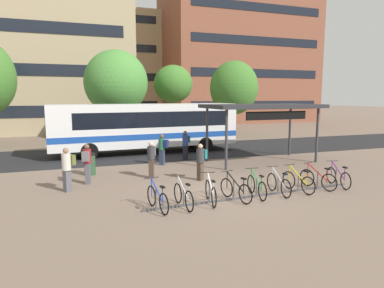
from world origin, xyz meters
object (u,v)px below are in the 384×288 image
object	(u,v)px
city_bus	(145,126)
parked_bicycle_yellow_6	(298,182)
commuter_grey_pack_4	(87,161)
street_tree_1	(116,83)
parked_bicycle_silver_1	(183,196)
commuter_navy_pack_3	(162,147)
trash_bin	(90,164)
parked_bicycle_red_7	(318,179)
street_tree_0	(234,88)
parked_bicycle_silver_5	(279,184)
street_tree_3	(173,84)
parked_bicycle_purple_8	(338,177)
parked_bicycle_blue_0	(157,199)
commuter_teal_pack_5	(186,143)
transit_shelter	(263,108)
commuter_olive_pack_1	(67,166)
parked_bicycle_green_4	(257,187)
parked_bicycle_white_2	(211,192)
parked_bicycle_black_3	(236,190)
commuter_grey_pack_2	(151,157)

from	to	relation	value
city_bus	parked_bicycle_yellow_6	size ratio (longest dim) A/B	7.09
commuter_grey_pack_4	street_tree_1	world-z (taller)	street_tree_1
parked_bicycle_silver_1	commuter_navy_pack_3	world-z (taller)	commuter_navy_pack_3
trash_bin	commuter_navy_pack_3	bearing A→B (deg)	16.59
parked_bicycle_red_7	street_tree_0	size ratio (longest dim) A/B	0.24
commuter_grey_pack_4	street_tree_1	distance (m)	14.82
street_tree_1	parked_bicycle_yellow_6	bearing A→B (deg)	-75.17
parked_bicycle_silver_5	street_tree_3	distance (m)	19.44
parked_bicycle_purple_8	street_tree_0	world-z (taller)	street_tree_0
commuter_navy_pack_3	street_tree_3	size ratio (longest dim) A/B	0.26
parked_bicycle_blue_0	parked_bicycle_yellow_6	distance (m)	5.70
parked_bicycle_blue_0	commuter_teal_pack_5	distance (m)	8.96
transit_shelter	street_tree_0	xyz separation A→B (m)	(4.31, 12.38, 1.43)
commuter_olive_pack_1	street_tree_0	world-z (taller)	street_tree_0
commuter_grey_pack_4	street_tree_3	bearing A→B (deg)	-12.86
commuter_navy_pack_3	parked_bicycle_green_4	bearing A→B (deg)	144.36
parked_bicycle_green_4	parked_bicycle_red_7	bearing A→B (deg)	-79.87
parked_bicycle_white_2	commuter_teal_pack_5	bearing A→B (deg)	-1.96
parked_bicycle_red_7	commuter_grey_pack_4	distance (m)	9.52
trash_bin	street_tree_0	bearing A→B (deg)	42.56
city_bus	transit_shelter	xyz separation A→B (m)	(5.61, -5.22, 1.28)
parked_bicycle_green_4	transit_shelter	distance (m)	7.46
street_tree_0	street_tree_3	size ratio (longest dim) A/B	1.08
city_bus	parked_bicycle_black_3	size ratio (longest dim) A/B	7.21
parked_bicycle_green_4	parked_bicycle_purple_8	size ratio (longest dim) A/B	1.01
parked_bicycle_purple_8	street_tree_3	size ratio (longest dim) A/B	0.26
city_bus	parked_bicycle_green_4	xyz separation A→B (m)	(1.89, -11.11, -1.39)
commuter_olive_pack_1	commuter_navy_pack_3	size ratio (longest dim) A/B	1.03
parked_bicycle_blue_0	parked_bicycle_red_7	xyz separation A→B (m)	(6.71, 0.44, 0.00)
parked_bicycle_green_4	street_tree_1	world-z (taller)	street_tree_1
parked_bicycle_silver_1	commuter_navy_pack_3	xyz separation A→B (m)	(1.10, 7.09, 0.58)
parked_bicycle_black_3	parked_bicycle_blue_0	bearing A→B (deg)	78.34
commuter_grey_pack_2	street_tree_0	distance (m)	18.23
parked_bicycle_silver_1	street_tree_3	bearing A→B (deg)	-19.36
parked_bicycle_silver_1	parked_bicycle_silver_5	distance (m)	3.89
city_bus	commuter_navy_pack_3	size ratio (longest dim) A/B	7.23
parked_bicycle_yellow_6	transit_shelter	size ratio (longest dim) A/B	0.26
parked_bicycle_green_4	trash_bin	world-z (taller)	trash_bin
city_bus	commuter_teal_pack_5	xyz separation A→B (m)	(1.74, -3.20, -0.79)
city_bus	commuter_navy_pack_3	distance (m)	4.33
parked_bicycle_blue_0	parked_bicycle_red_7	bearing A→B (deg)	-96.02
city_bus	parked_bicycle_green_4	size ratio (longest dim) A/B	7.07
trash_bin	street_tree_0	world-z (taller)	street_tree_0
parked_bicycle_yellow_6	commuter_teal_pack_5	bearing A→B (deg)	6.09
trash_bin	parked_bicycle_green_4	bearing A→B (deg)	-45.38
parked_bicycle_black_3	commuter_grey_pack_4	size ratio (longest dim) A/B	0.99
parked_bicycle_blue_0	street_tree_3	size ratio (longest dim) A/B	0.26
parked_bicycle_red_7	commuter_grey_pack_4	world-z (taller)	commuter_grey_pack_4
commuter_grey_pack_2	trash_bin	bearing A→B (deg)	-94.84
parked_bicycle_white_2	street_tree_0	world-z (taller)	street_tree_0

